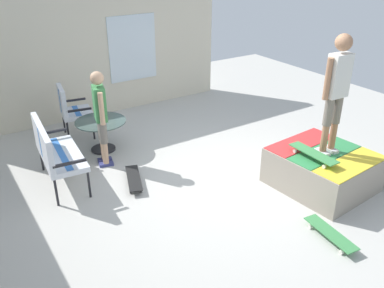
{
  "coord_description": "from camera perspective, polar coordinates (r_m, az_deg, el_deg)",
  "views": [
    {
      "loc": [
        -4.52,
        3.4,
        3.42
      ],
      "look_at": [
        0.14,
        0.37,
        0.7
      ],
      "focal_mm": 38.74,
      "sensor_mm": 36.0,
      "label": 1
    }
  ],
  "objects": [
    {
      "name": "person_skater",
      "position": [
        6.14,
        19.31,
        7.52
      ],
      "size": [
        0.25,
        0.48,
        1.76
      ],
      "color": "silver",
      "rests_on": "skate_ramp"
    },
    {
      "name": "patio_bench",
      "position": [
        6.56,
        -18.62,
        -0.71
      ],
      "size": [
        1.29,
        0.66,
        1.02
      ],
      "color": "black",
      "rests_on": "ground_plane"
    },
    {
      "name": "person_watching",
      "position": [
        6.88,
        -12.49,
        4.25
      ],
      "size": [
        0.47,
        0.3,
        1.62
      ],
      "color": "navy",
      "rests_on": "ground_plane"
    },
    {
      "name": "skateboard_by_bench",
      "position": [
        6.57,
        -8.02,
        -4.71
      ],
      "size": [
        0.82,
        0.46,
        0.1
      ],
      "color": "black",
      "rests_on": "ground_plane"
    },
    {
      "name": "skateboard_spare",
      "position": [
        5.66,
        18.52,
        -11.61
      ],
      "size": [
        0.82,
        0.29,
        0.1
      ],
      "color": "#3F8C4C",
      "rests_on": "ground_plane"
    },
    {
      "name": "ground_plane",
      "position": [
        6.64,
        3.34,
        -5.51
      ],
      "size": [
        12.0,
        12.0,
        0.1
      ],
      "primitive_type": "cube",
      "color": "beige"
    },
    {
      "name": "patio_table",
      "position": [
        7.58,
        -12.37,
        1.98
      ],
      "size": [
        0.9,
        0.9,
        0.57
      ],
      "color": "black",
      "rests_on": "ground_plane"
    },
    {
      "name": "skateboard_on_ramp",
      "position": [
        6.23,
        16.36,
        -1.29
      ],
      "size": [
        0.8,
        0.21,
        0.1
      ],
      "color": "#3F8C4C",
      "rests_on": "skate_ramp"
    },
    {
      "name": "skate_ramp",
      "position": [
        6.67,
        17.66,
        -3.24
      ],
      "size": [
        1.51,
        2.14,
        0.58
      ],
      "color": "gray",
      "rests_on": "ground_plane"
    },
    {
      "name": "patio_chair_near_house",
      "position": [
        8.17,
        -16.46,
        4.88
      ],
      "size": [
        0.7,
        0.64,
        1.02
      ],
      "color": "black",
      "rests_on": "ground_plane"
    },
    {
      "name": "house_facade",
      "position": [
        9.07,
        -13.64,
        11.84
      ],
      "size": [
        0.23,
        6.0,
        2.6
      ],
      "color": "beige",
      "rests_on": "ground_plane"
    }
  ]
}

